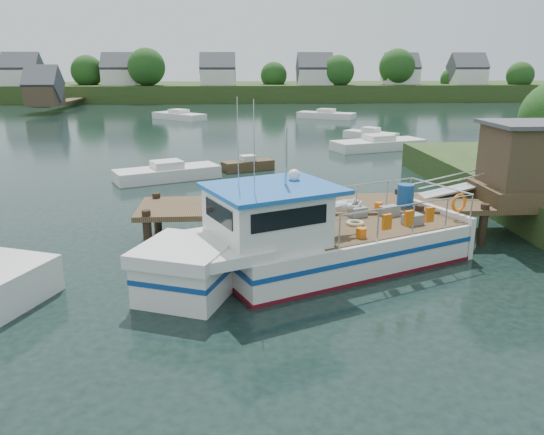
{
  "coord_description": "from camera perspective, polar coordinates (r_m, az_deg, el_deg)",
  "views": [
    {
      "loc": [
        -2.29,
        -19.78,
        6.67
      ],
      "look_at": [
        -1.0,
        -1.5,
        1.3
      ],
      "focal_mm": 35.0,
      "sensor_mm": 36.0,
      "label": 1
    }
  ],
  "objects": [
    {
      "name": "moored_far",
      "position": [
        67.14,
        5.85,
        10.92
      ],
      "size": [
        7.29,
        5.51,
        1.19
      ],
      "rotation": [
        0.0,
        0.0,
        -0.25
      ],
      "color": "silver",
      "rests_on": "ground"
    },
    {
      "name": "moored_a",
      "position": [
        32.04,
        -11.19,
        4.76
      ],
      "size": [
        6.38,
        4.38,
        1.12
      ],
      "rotation": [
        0.0,
        0.0,
        0.07
      ],
      "color": "silver",
      "rests_on": "ground"
    },
    {
      "name": "dock",
      "position": [
        22.1,
        19.57,
        3.83
      ],
      "size": [
        16.6,
        3.0,
        4.78
      ],
      "color": "#4D3A24",
      "rests_on": "ground"
    },
    {
      "name": "ground_plane",
      "position": [
        21.0,
        2.44,
        -2.2
      ],
      "size": [
        160.0,
        160.0,
        0.0
      ],
      "primitive_type": "plane",
      "color": "black"
    },
    {
      "name": "moored_rowboat",
      "position": [
        34.31,
        -2.61,
        5.71
      ],
      "size": [
        3.49,
        2.27,
        0.96
      ],
      "rotation": [
        0.0,
        0.0,
        -0.14
      ],
      "color": "#4D3A24",
      "rests_on": "ground"
    },
    {
      "name": "far_shore",
      "position": [
        102.27,
        -2.82,
        13.74
      ],
      "size": [
        140.0,
        42.55,
        9.22
      ],
      "color": "#2F441C",
      "rests_on": "ground"
    },
    {
      "name": "lobster_boat",
      "position": [
        17.27,
        3.76,
        -2.72
      ],
      "size": [
        11.45,
        7.22,
        5.73
      ],
      "rotation": [
        0.0,
        0.0,
        0.41
      ],
      "color": "silver",
      "rests_on": "ground"
    },
    {
      "name": "moored_d",
      "position": [
        66.61,
        -9.97,
        10.73
      ],
      "size": [
        6.97,
        6.7,
        1.23
      ],
      "rotation": [
        0.0,
        0.0,
        0.3
      ],
      "color": "silver",
      "rests_on": "ground"
    },
    {
      "name": "moored_b",
      "position": [
        49.17,
        10.56,
        8.73
      ],
      "size": [
        4.62,
        4.66,
        1.08
      ],
      "rotation": [
        0.0,
        0.0,
        -0.18
      ],
      "color": "silver",
      "rests_on": "ground"
    },
    {
      "name": "moored_c",
      "position": [
        43.44,
        11.36,
        7.76
      ],
      "size": [
        7.91,
        4.73,
        1.18
      ],
      "rotation": [
        0.0,
        0.0,
        0.14
      ],
      "color": "silver",
      "rests_on": "ground"
    }
  ]
}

